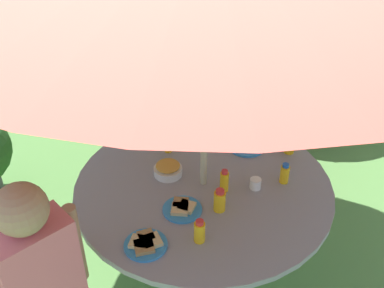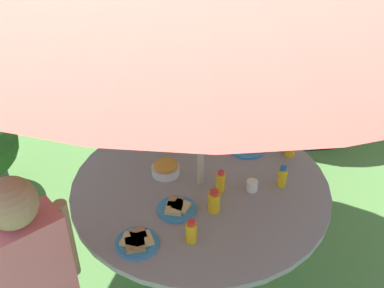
# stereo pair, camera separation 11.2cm
# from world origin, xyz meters

# --- Properties ---
(ground_plane) EXTENTS (10.00, 10.00, 0.02)m
(ground_plane) POSITION_xyz_m (0.00, 0.00, -0.01)
(ground_plane) COLOR #548442
(garden_table) EXTENTS (1.37, 1.37, 0.73)m
(garden_table) POSITION_xyz_m (0.00, 0.00, 0.61)
(garden_table) COLOR tan
(garden_table) RESTS_ON ground_plane
(wooden_chair) EXTENTS (0.61, 0.57, 1.07)m
(wooden_chair) POSITION_xyz_m (0.27, 1.25, 0.59)
(wooden_chair) COLOR #93704C
(wooden_chair) RESTS_ON ground_plane
(dome_tent) EXTENTS (2.13, 2.13, 1.71)m
(dome_tent) POSITION_xyz_m (0.95, 2.21, 0.85)
(dome_tent) COLOR orange
(dome_tent) RESTS_ON ground_plane
(child_in_blue_shirt) EXTENTS (0.32, 0.36, 1.23)m
(child_in_blue_shirt) POSITION_xyz_m (-0.54, 0.85, 0.78)
(child_in_blue_shirt) COLOR #3F3F47
(child_in_blue_shirt) RESTS_ON ground_plane
(child_in_pink_shirt) EXTENTS (0.36, 0.34, 1.23)m
(child_in_pink_shirt) POSITION_xyz_m (-0.73, -0.60, 0.78)
(child_in_pink_shirt) COLOR brown
(child_in_pink_shirt) RESTS_ON ground_plane
(snack_bowl) EXTENTS (0.16, 0.16, 0.08)m
(snack_bowl) POSITION_xyz_m (-0.19, 0.08, 0.76)
(snack_bowl) COLOR white
(snack_bowl) RESTS_ON garden_table
(plate_back_edge) EXTENTS (0.21, 0.21, 0.03)m
(plate_back_edge) POSITION_xyz_m (0.28, 0.32, 0.74)
(plate_back_edge) COLOR #338CD8
(plate_back_edge) RESTS_ON garden_table
(plate_mid_right) EXTENTS (0.20, 0.20, 0.03)m
(plate_mid_right) POSITION_xyz_m (-0.12, -0.21, 0.74)
(plate_mid_right) COLOR #338CD8
(plate_mid_right) RESTS_ON garden_table
(plate_near_left) EXTENTS (0.20, 0.20, 0.03)m
(plate_near_left) POSITION_xyz_m (-0.29, -0.43, 0.74)
(plate_near_left) COLOR #338CD8
(plate_near_left) RESTS_ON garden_table
(juice_bottle_near_right) EXTENTS (0.04, 0.04, 0.12)m
(juice_bottle_near_right) POSITION_xyz_m (-0.19, 0.30, 0.78)
(juice_bottle_near_right) COLOR yellow
(juice_bottle_near_right) RESTS_ON garden_table
(juice_bottle_far_left) EXTENTS (0.05, 0.05, 0.12)m
(juice_bottle_far_left) POSITION_xyz_m (-0.05, -0.42, 0.79)
(juice_bottle_far_left) COLOR yellow
(juice_bottle_far_left) RESTS_ON garden_table
(juice_bottle_far_right) EXTENTS (0.06, 0.06, 0.13)m
(juice_bottle_far_right) POSITION_xyz_m (0.52, 0.26, 0.79)
(juice_bottle_far_right) COLOR yellow
(juice_bottle_far_right) RESTS_ON garden_table
(juice_bottle_center_front) EXTENTS (0.05, 0.05, 0.13)m
(juice_bottle_center_front) POSITION_xyz_m (0.10, -0.07, 0.79)
(juice_bottle_center_front) COLOR yellow
(juice_bottle_center_front) RESTS_ON garden_table
(juice_bottle_center_back) EXTENTS (0.05, 0.05, 0.12)m
(juice_bottle_center_back) POSITION_xyz_m (0.43, -0.01, 0.78)
(juice_bottle_center_back) COLOR yellow
(juice_bottle_center_back) RESTS_ON garden_table
(juice_bottle_mid_left) EXTENTS (0.06, 0.06, 0.13)m
(juice_bottle_mid_left) POSITION_xyz_m (0.06, -0.21, 0.79)
(juice_bottle_mid_left) COLOR yellow
(juice_bottle_mid_left) RESTS_ON garden_table
(cup_near) EXTENTS (0.06, 0.06, 0.06)m
(cup_near) POSITION_xyz_m (0.27, -0.06, 0.76)
(cup_near) COLOR white
(cup_near) RESTS_ON garden_table
(cup_far) EXTENTS (0.07, 0.07, 0.07)m
(cup_far) POSITION_xyz_m (0.48, 0.36, 0.76)
(cup_far) COLOR #E04C47
(cup_far) RESTS_ON garden_table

